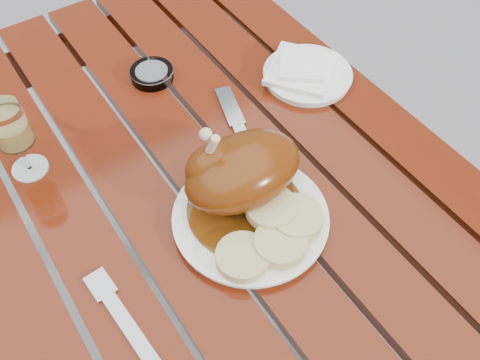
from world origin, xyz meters
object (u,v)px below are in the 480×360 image
at_px(table, 214,277).
at_px(dinner_plate, 251,218).
at_px(ashtray, 152,74).
at_px(wine_glass, 17,140).
at_px(side_plate, 307,75).

relative_size(table, dinner_plate, 4.79).
distance_m(dinner_plate, ashtray, 0.39).
xyz_separation_m(wine_glass, ashtray, (0.29, 0.09, -0.06)).
relative_size(table, side_plate, 6.72).
xyz_separation_m(side_plate, ashtray, (-0.26, 0.17, 0.00)).
xyz_separation_m(table, dinner_plate, (0.01, -0.12, 0.38)).
distance_m(table, ashtray, 0.47).
bearing_deg(dinner_plate, wine_glass, 130.17).
bearing_deg(wine_glass, table, -36.35).
bearing_deg(side_plate, ashtray, 146.34).
bearing_deg(side_plate, dinner_plate, -142.79).
xyz_separation_m(dinner_plate, wine_glass, (-0.26, 0.30, 0.07)).
bearing_deg(dinner_plate, table, 94.44).
bearing_deg(ashtray, side_plate, -33.66).
bearing_deg(table, wine_glass, 143.65).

